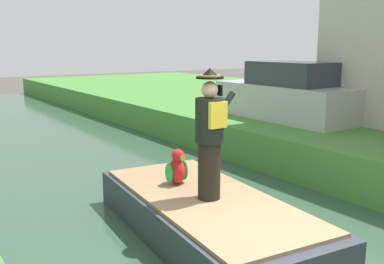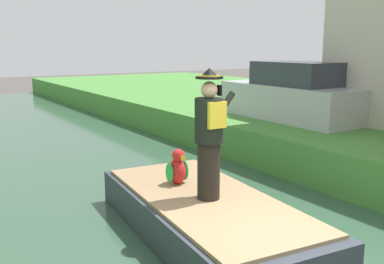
{
  "view_description": "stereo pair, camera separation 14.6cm",
  "coord_description": "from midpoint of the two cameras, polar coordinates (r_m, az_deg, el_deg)",
  "views": [
    {
      "loc": [
        -3.63,
        -3.35,
        2.86
      ],
      "look_at": [
        -0.03,
        1.9,
        1.61
      ],
      "focal_mm": 41.35,
      "sensor_mm": 36.0,
      "label": 1
    },
    {
      "loc": [
        -3.5,
        -3.43,
        2.86
      ],
      "look_at": [
        -0.03,
        1.9,
        1.61
      ],
      "focal_mm": 41.35,
      "sensor_mm": 36.0,
      "label": 2
    }
  ],
  "objects": [
    {
      "name": "parrot_plush",
      "position": [
        6.97,
        -1.3,
        -4.76
      ],
      "size": [
        0.36,
        0.35,
        0.57
      ],
      "color": "red",
      "rests_on": "boat"
    },
    {
      "name": "person_pirate",
      "position": [
        6.14,
        2.93,
        -0.39
      ],
      "size": [
        0.61,
        0.42,
        1.85
      ],
      "rotation": [
        0.0,
        0.0,
        0.0
      ],
      "color": "black",
      "rests_on": "boat"
    },
    {
      "name": "boat",
      "position": [
        6.59,
        2.39,
        -10.79
      ],
      "size": [
        2.22,
        4.36,
        0.61
      ],
      "color": "#333842",
      "rests_on": "canal_water"
    },
    {
      "name": "parked_car_silver",
      "position": [
        11.99,
        13.26,
        4.67
      ],
      "size": [
        1.74,
        4.02,
        1.5
      ],
      "color": "#B7B7BC",
      "rests_on": "grass_bank_far"
    }
  ]
}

